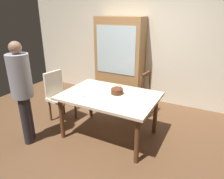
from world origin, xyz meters
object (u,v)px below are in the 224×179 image
object	(u,v)px
person_celebrant	(22,88)
china_cabinet	(120,60)
dining_table	(109,100)
chair_spindle_back	(137,95)
plate_far_side	(112,89)
chair_upholstered	(58,93)
plate_near_celebrant	(79,95)
birthday_cake	(117,92)

from	to	relation	value
person_celebrant	china_cabinet	world-z (taller)	china_cabinet
dining_table	chair_spindle_back	distance (m)	0.88
plate_far_side	chair_spindle_back	world-z (taller)	chair_spindle_back
person_celebrant	chair_upholstered	bearing A→B (deg)	94.05
chair_upholstered	plate_near_celebrant	bearing A→B (deg)	-22.75
plate_near_celebrant	chair_spindle_back	bearing A→B (deg)	62.11
chair_spindle_back	person_celebrant	world-z (taller)	person_celebrant
dining_table	plate_far_side	bearing A→B (deg)	107.78
birthday_cake	person_celebrant	xyz separation A→B (m)	(-1.19, -0.82, 0.12)
birthday_cake	plate_far_side	bearing A→B (deg)	136.94
plate_near_celebrant	china_cabinet	bearing A→B (deg)	94.78
dining_table	chair_upholstered	bearing A→B (deg)	176.55
plate_near_celebrant	china_cabinet	distance (m)	1.81
plate_near_celebrant	chair_spindle_back	size ratio (longest dim) A/B	0.23
dining_table	plate_near_celebrant	bearing A→B (deg)	-150.45
chair_upholstered	china_cabinet	bearing A→B (deg)	68.69
plate_far_side	chair_spindle_back	distance (m)	0.71
plate_near_celebrant	chair_upholstered	world-z (taller)	chair_upholstered
chair_spindle_back	dining_table	bearing A→B (deg)	-100.34
plate_near_celebrant	plate_far_side	size ratio (longest dim) A/B	1.00
plate_far_side	person_celebrant	bearing A→B (deg)	-135.85
chair_upholstered	person_celebrant	bearing A→B (deg)	-85.95
chair_spindle_back	birthday_cake	bearing A→B (deg)	-93.71
plate_near_celebrant	chair_spindle_back	distance (m)	1.26
plate_far_side	chair_upholstered	distance (m)	1.11
chair_upholstered	person_celebrant	world-z (taller)	person_celebrant
person_celebrant	dining_table	bearing A→B (deg)	34.45
chair_spindle_back	chair_upholstered	size ratio (longest dim) A/B	1.00
chair_spindle_back	chair_upholstered	xyz separation A→B (m)	(-1.30, -0.77, 0.07)
birthday_cake	chair_spindle_back	xyz separation A→B (m)	(0.05, 0.77, -0.34)
plate_near_celebrant	chair_upholstered	distance (m)	0.82
birthday_cake	chair_spindle_back	size ratio (longest dim) A/B	0.29
plate_far_side	person_celebrant	distance (m)	1.42
chair_spindle_back	person_celebrant	size ratio (longest dim) A/B	0.59
chair_spindle_back	china_cabinet	size ratio (longest dim) A/B	0.50
birthday_cake	person_celebrant	bearing A→B (deg)	-145.62
plate_far_side	china_cabinet	size ratio (longest dim) A/B	0.12
birthday_cake	plate_near_celebrant	world-z (taller)	birthday_cake
plate_far_side	chair_upholstered	bearing A→B (deg)	-171.11
birthday_cake	plate_near_celebrant	distance (m)	0.61
chair_upholstered	plate_far_side	bearing A→B (deg)	8.89
dining_table	plate_far_side	distance (m)	0.27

